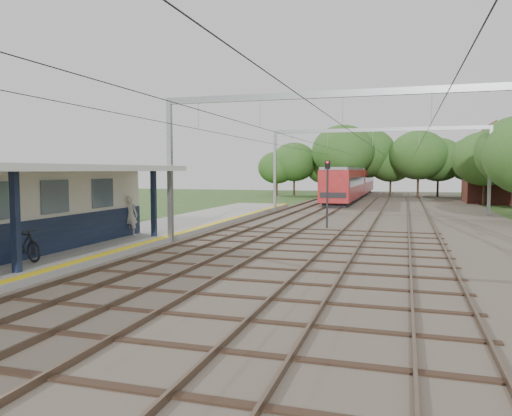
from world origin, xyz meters
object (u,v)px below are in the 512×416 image
(train, at_px, (353,182))
(signal_post, at_px, (327,187))
(bicycle, at_px, (23,244))
(person, at_px, (130,215))

(train, bearing_deg, signal_post, -86.84)
(bicycle, bearing_deg, signal_post, -14.55)
(signal_post, bearing_deg, person, -124.85)
(person, distance_m, bicycle, 7.35)
(person, relative_size, signal_post, 0.48)
(bicycle, xyz_separation_m, train, (6.65, 48.98, 1.16))
(bicycle, distance_m, train, 49.44)
(person, bearing_deg, signal_post, -144.39)
(person, distance_m, signal_post, 11.85)
(bicycle, bearing_deg, person, 14.69)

